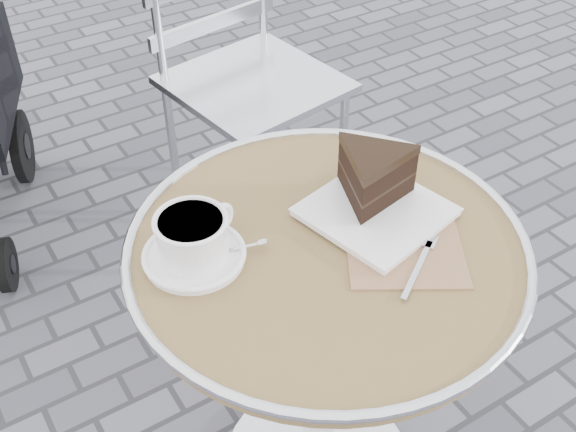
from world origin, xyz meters
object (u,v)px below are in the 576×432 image
cappuccino_set (194,241)px  bistro_chair (231,39)px  cake_plate_set (374,184)px  cafe_table (324,308)px

cappuccino_set → bistro_chair: (0.54, 0.88, -0.16)m
cake_plate_set → bistro_chair: bistro_chair is taller
bistro_chair → cafe_table: bearing=-117.5°
cafe_table → cappuccino_set: cappuccino_set is taller
bistro_chair → cappuccino_set: bearing=-130.3°
cake_plate_set → bistro_chair: size_ratio=0.38×
cappuccino_set → cake_plate_set: size_ratio=0.53×
cake_plate_set → bistro_chair: (0.20, 0.94, -0.17)m
cafe_table → cake_plate_set: size_ratio=1.95×
cafe_table → cappuccino_set: size_ratio=3.67×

